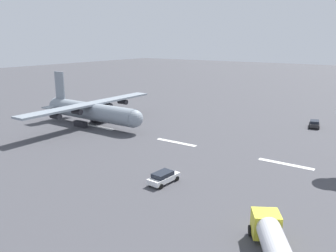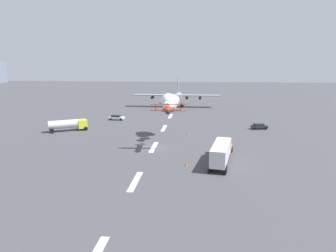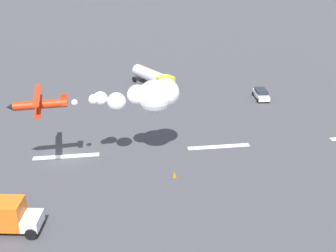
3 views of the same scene
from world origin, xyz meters
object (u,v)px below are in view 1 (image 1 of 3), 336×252
at_px(cargo_transport_plane, 95,111).
at_px(followme_car_yellow, 314,124).
at_px(fuel_tanker_truck, 274,245).
at_px(airport_staff_sedan, 163,177).

relative_size(cargo_transport_plane, followme_car_yellow, 7.67).
relative_size(fuel_tanker_truck, followme_car_yellow, 2.13).
bearing_deg(fuel_tanker_truck, airport_staff_sedan, -26.04).
bearing_deg(followme_car_yellow, cargo_transport_plane, 32.87).
bearing_deg(fuel_tanker_truck, cargo_transport_plane, -27.91).
height_order(cargo_transport_plane, airport_staff_sedan, cargo_transport_plane).
bearing_deg(airport_staff_sedan, fuel_tanker_truck, 153.96).
relative_size(cargo_transport_plane, airport_staff_sedan, 7.26).
xyz_separation_m(followme_car_yellow, airport_staff_sedan, (9.39, 40.78, 0.00)).
height_order(cargo_transport_plane, followme_car_yellow, cargo_transport_plane).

